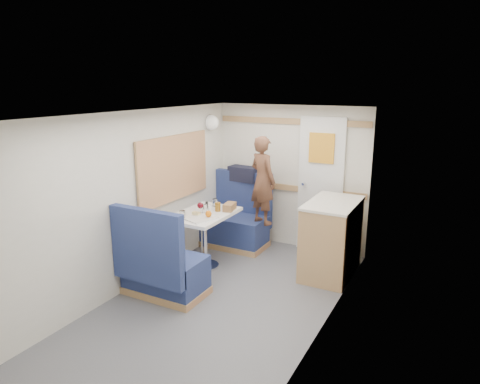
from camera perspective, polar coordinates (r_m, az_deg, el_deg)
The scene contains 28 objects.
floor at distance 4.52m, azimuth -4.54°, elevation -16.09°, with size 4.50×4.50×0.00m, color #515156.
ceiling at distance 3.91m, azimuth -5.12°, elevation 10.12°, with size 4.50×4.50×0.00m, color silver.
wall_back at distance 6.05m, azimuth 6.73°, elevation 1.98°, with size 2.20×0.02×2.00m, color silver.
wall_left at distance 4.76m, azimuth -16.04°, elevation -1.87°, with size 0.02×4.50×2.00m, color silver.
wall_right at distance 3.66m, azimuth 9.97°, elevation -6.43°, with size 0.02×4.50×2.00m, color silver.
oak_trim_low at distance 6.07m, azimuth 6.62°, elevation 0.56°, with size 2.15×0.02×0.08m, color #AE784E.
oak_trim_high at distance 5.92m, azimuth 6.88°, elevation 9.34°, with size 2.15×0.02×0.08m, color #AE784E.
side_window at distance 5.43m, azimuth -8.80°, elevation 3.20°, with size 0.04×1.30×0.72m, color #ADB498.
rear_door at distance 5.88m, azimuth 10.68°, elevation 1.20°, with size 0.62×0.12×1.86m.
dinette_table at distance 5.37m, azimuth -4.82°, elevation -4.37°, with size 0.62×0.92×0.72m.
bench_far at distance 6.16m, azimuth -0.43°, elevation -4.45°, with size 0.90×0.59×1.05m.
bench_near at distance 4.82m, azimuth -10.39°, elevation -10.24°, with size 0.90×0.59×1.05m.
ledge at distance 6.22m, azimuth 0.67°, elevation 1.29°, with size 0.90×0.14×0.04m, color #AE784E.
dome_light at distance 6.04m, azimuth -3.83°, elevation 9.23°, with size 0.20×0.20×0.20m, color white.
galley_counter at distance 5.31m, azimuth 12.06°, elevation -6.00°, with size 0.57×0.92×0.92m.
person at distance 5.65m, azimuth 3.04°, elevation 1.56°, with size 0.43×0.28×1.18m, color brown.
duffel_bag at distance 6.20m, azimuth 0.55°, elevation 2.44°, with size 0.44×0.21×0.21m, color black.
tray at distance 5.09m, azimuth -5.21°, elevation -3.53°, with size 0.26×0.34×0.02m, color white.
orange_fruit at distance 5.10m, azimuth -4.22°, elevation -2.92°, with size 0.08×0.08×0.08m, color orange.
cheese_block at distance 5.20m, azimuth -5.86°, elevation -2.84°, with size 0.09×0.06×0.03m, color #D8BE7D.
wine_glass at distance 5.18m, azimuth -5.32°, elevation -1.87°, with size 0.08×0.08×0.17m.
tumbler_left at distance 5.10m, azimuth -7.69°, elevation -3.05°, with size 0.07×0.07×0.11m, color silver.
tumbler_mid at distance 5.58m, azimuth -3.37°, elevation -1.42°, with size 0.06×0.06×0.10m, color silver.
tumbler_right at distance 5.30m, azimuth -4.76°, elevation -2.23°, with size 0.07×0.07×0.11m, color white.
beer_glass at distance 5.37m, azimuth -2.99°, elevation -1.99°, with size 0.07×0.07×0.11m, color brown.
pepper_grinder at distance 5.48m, azimuth -4.46°, elevation -1.77°, with size 0.04×0.04×0.09m, color black.
salt_grinder at distance 5.34m, azimuth -4.11°, elevation -2.26°, with size 0.03×0.03×0.08m, color white.
bread_loaf at distance 5.41m, azimuth -1.40°, elevation -1.98°, with size 0.12×0.22×0.09m, color olive.
Camera 1 is at (2.12, -3.27, 2.28)m, focal length 32.00 mm.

